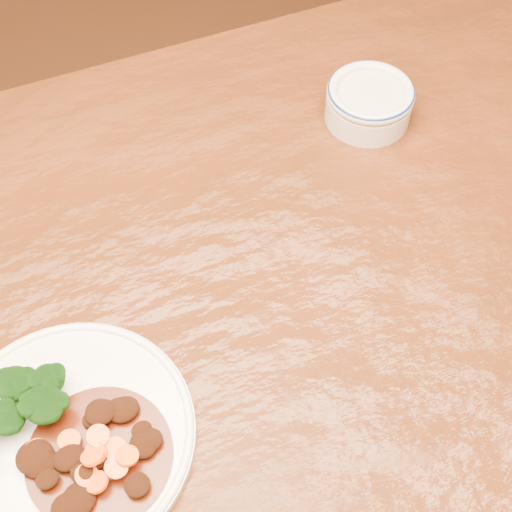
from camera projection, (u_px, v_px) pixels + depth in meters
name	position (u px, v px, depth m)	size (l,w,h in m)	color
ground	(226.00, 504.00, 1.41)	(4.00, 4.00, 0.00)	#4A2912
dining_table	(206.00, 352.00, 0.86)	(1.56, 1.01, 0.75)	#4E200D
dinner_plate	(69.00, 436.00, 0.71)	(0.25, 0.25, 0.02)	white
broccoli_florets	(10.00, 409.00, 0.69)	(0.12, 0.08, 0.04)	#71924B
mince_stew	(91.00, 454.00, 0.68)	(0.15, 0.14, 0.03)	#4C1408
dip_bowl	(369.00, 101.00, 0.94)	(0.12, 0.12, 0.05)	silver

